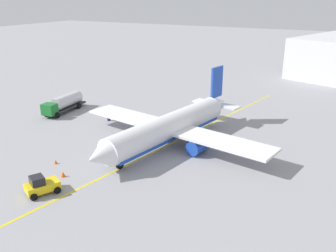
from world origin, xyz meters
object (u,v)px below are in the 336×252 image
safety_cone_wingtip (63,174)px  safety_cone_nose (56,162)px  pushback_tug (41,185)px  refueling_worker (109,116)px  fuel_tanker (64,103)px  airplane (170,127)px

safety_cone_wingtip → safety_cone_nose: bearing=-123.8°
pushback_tug → safety_cone_wingtip: size_ratio=6.13×
refueling_worker → safety_cone_wingtip: bearing=21.5°
safety_cone_wingtip → fuel_tanker: bearing=-137.5°
airplane → safety_cone_wingtip: 16.99m
refueling_worker → safety_cone_wingtip: refueling_worker is taller
safety_cone_wingtip → airplane: bearing=156.4°
airplane → safety_cone_wingtip: (15.42, -6.74, -2.34)m
pushback_tug → safety_cone_nose: pushback_tug is taller
airplane → pushback_tug: 20.53m
airplane → safety_cone_nose: bearing=-37.8°
airplane → pushback_tug: size_ratio=7.81×
fuel_tanker → safety_cone_nose: bearing=40.1°
airplane → safety_cone_wingtip: airplane is taller
pushback_tug → refueling_worker: 25.50m
fuel_tanker → safety_cone_nose: fuel_tanker is taller
safety_cone_nose → safety_cone_wingtip: 4.15m
fuel_tanker → safety_cone_wingtip: fuel_tanker is taller
airplane → refueling_worker: airplane is taller
airplane → safety_cone_nose: 16.78m
airplane → refueling_worker: size_ratio=18.79×
refueling_worker → pushback_tug: bearing=19.7°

